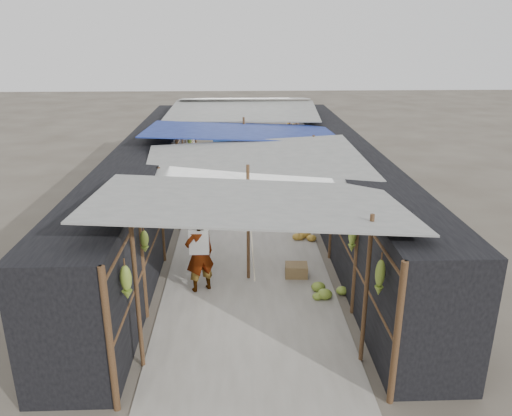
{
  "coord_description": "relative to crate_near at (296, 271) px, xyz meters",
  "views": [
    {
      "loc": [
        -0.21,
        -6.92,
        5.18
      ],
      "look_at": [
        0.21,
        4.15,
        1.25
      ],
      "focal_mm": 35.0,
      "sensor_mm": 36.0,
      "label": 1
    }
  ],
  "objects": [
    {
      "name": "black_basin",
      "position": [
        0.3,
        2.93,
        -0.05
      ],
      "size": [
        0.62,
        0.62,
        0.19
      ],
      "primitive_type": "cylinder",
      "color": "black",
      "rests_on": "ground"
    },
    {
      "name": "aisle_slab",
      "position": [
        -1.07,
        3.45,
        -0.14
      ],
      "size": [
        3.6,
        16.0,
        0.02
      ],
      "primitive_type": "cube",
      "color": "#9E998E",
      "rests_on": "ground"
    },
    {
      "name": "vendor_seated",
      "position": [
        0.21,
        4.47,
        0.24
      ],
      "size": [
        0.36,
        0.54,
        0.78
      ],
      "primitive_type": "imported",
      "rotation": [
        0.0,
        0.0,
        -1.72
      ],
      "color": "#4E4743",
      "rests_on": "ground"
    },
    {
      "name": "floor_bananas",
      "position": [
        -0.66,
        4.89,
        0.0
      ],
      "size": [
        3.65,
        10.0,
        0.35
      ],
      "color": "olive",
      "rests_on": "ground"
    },
    {
      "name": "ground",
      "position": [
        -1.07,
        -3.05,
        -0.15
      ],
      "size": [
        80.0,
        80.0,
        0.0
      ],
      "primitive_type": "plane",
      "color": "#6B6356",
      "rests_on": "ground"
    },
    {
      "name": "crate_near",
      "position": [
        0.0,
        0.0,
        0.0
      ],
      "size": [
        0.52,
        0.43,
        0.3
      ],
      "primitive_type": "cube",
      "rotation": [
        0.0,
        0.0,
        -0.07
      ],
      "color": "olive",
      "rests_on": "ground"
    },
    {
      "name": "crate_back",
      "position": [
        -1.97,
        4.37,
        -0.02
      ],
      "size": [
        0.46,
        0.41,
        0.25
      ],
      "primitive_type": "cube",
      "rotation": [
        0.0,
        0.0,
        -0.23
      ],
      "color": "olive",
      "rests_on": "ground"
    },
    {
      "name": "stall_right",
      "position": [
        1.63,
        3.45,
        1.0
      ],
      "size": [
        1.4,
        15.0,
        2.3
      ],
      "primitive_type": "cube",
      "color": "black",
      "rests_on": "ground"
    },
    {
      "name": "hanging_bananas",
      "position": [
        -0.87,
        3.23,
        1.52
      ],
      "size": [
        3.95,
        13.77,
        0.81
      ],
      "color": "olive",
      "rests_on": "ground"
    },
    {
      "name": "shopper_blue",
      "position": [
        -1.42,
        6.07,
        0.7
      ],
      "size": [
        0.83,
        0.65,
        1.69
      ],
      "primitive_type": "imported",
      "rotation": [
        0.0,
        0.0,
        -0.01
      ],
      "color": "#1F389D",
      "rests_on": "ground"
    },
    {
      "name": "stall_left",
      "position": [
        -3.77,
        3.45,
        1.0
      ],
      "size": [
        1.4,
        15.0,
        2.3
      ],
      "primitive_type": "cube",
      "color": "black",
      "rests_on": "ground"
    },
    {
      "name": "market_canopy",
      "position": [
        -1.04,
        3.78,
        2.26
      ],
      "size": [
        5.62,
        15.2,
        2.77
      ],
      "color": "brown",
      "rests_on": "ground"
    },
    {
      "name": "vendor_elderly",
      "position": [
        -2.09,
        -0.55,
        0.69
      ],
      "size": [
        0.73,
        0.63,
        1.68
      ],
      "primitive_type": "imported",
      "rotation": [
        0.0,
        0.0,
        3.6
      ],
      "color": "white",
      "rests_on": "ground"
    },
    {
      "name": "crate_mid",
      "position": [
        -0.65,
        3.52,
        -0.01
      ],
      "size": [
        0.58,
        0.53,
        0.28
      ],
      "primitive_type": "cube",
      "rotation": [
        0.0,
        0.0,
        -0.37
      ],
      "color": "olive",
      "rests_on": "ground"
    }
  ]
}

